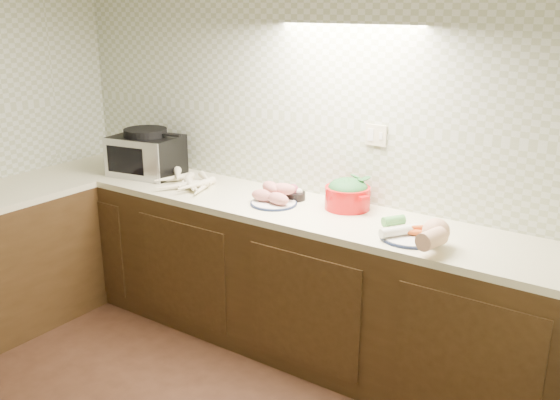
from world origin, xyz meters
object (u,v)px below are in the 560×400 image
Objects in this scene: sweet_potato_plate at (274,196)px; onion_bowl at (295,194)px; toaster_oven at (146,153)px; dutch_oven at (348,194)px; parsnip_pile at (193,184)px; veg_plate at (422,232)px.

onion_bowl is at bearing 70.82° from sweet_potato_plate.
onion_bowl is at bearing -4.77° from toaster_oven.
parsnip_pile is at bearing -144.06° from dutch_oven.
sweet_potato_plate is (0.60, 0.05, 0.01)m from parsnip_pile.
dutch_oven is (1.51, 0.13, -0.06)m from toaster_oven.
onion_bowl is at bearing -151.89° from dutch_oven.
toaster_oven is 1.17× the size of parsnip_pile.
dutch_oven is (0.40, 0.17, 0.04)m from sweet_potato_plate.
veg_plate is at bearing -13.18° from toaster_oven.
parsnip_pile is at bearing -175.27° from sweet_potato_plate.
toaster_oven is at bearing -174.99° from onion_bowl.
veg_plate reaches higher than sweet_potato_plate.
sweet_potato_plate is at bearing -109.18° from onion_bowl.
dutch_oven is 0.76× the size of veg_plate.
dutch_oven is at bearing 4.69° from onion_bowl.
parsnip_pile is 1.55× the size of sweet_potato_plate.
dutch_oven is (0.99, 0.22, 0.05)m from parsnip_pile.
toaster_oven is at bearing 169.98° from parsnip_pile.
toaster_oven reaches higher than dutch_oven.
sweet_potato_plate is 0.96m from veg_plate.
sweet_potato_plate is 2.18× the size of onion_bowl.
toaster_oven is 1.51m from dutch_oven.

